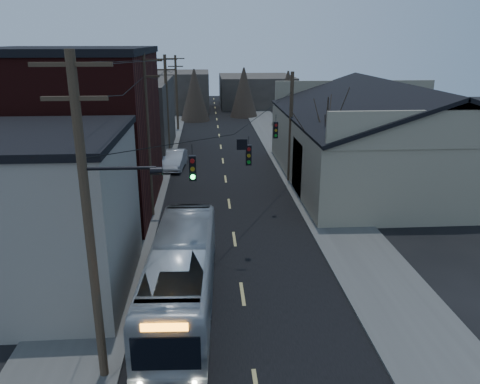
% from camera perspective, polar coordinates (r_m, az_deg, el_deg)
% --- Properties ---
extents(road_surface, '(9.00, 110.00, 0.02)m').
position_cam_1_polar(road_surface, '(41.65, -2.00, 3.15)').
color(road_surface, black).
rests_on(road_surface, ground).
extents(sidewalk_left, '(4.00, 110.00, 0.12)m').
position_cam_1_polar(sidewalk_left, '(41.93, -10.93, 3.00)').
color(sidewalk_left, '#474744').
rests_on(sidewalk_left, ground).
extents(sidewalk_right, '(4.00, 110.00, 0.12)m').
position_cam_1_polar(sidewalk_right, '(42.36, 6.83, 3.35)').
color(sidewalk_right, '#474744').
rests_on(sidewalk_right, ground).
extents(building_clapboard, '(8.00, 8.00, 7.00)m').
position_cam_1_polar(building_clapboard, '(21.90, -24.13, -2.85)').
color(building_clapboard, gray).
rests_on(building_clapboard, ground).
extents(building_brick, '(10.00, 12.00, 10.00)m').
position_cam_1_polar(building_brick, '(31.94, -19.75, 6.68)').
color(building_brick, black).
rests_on(building_brick, ground).
extents(building_left_far, '(9.00, 14.00, 7.00)m').
position_cam_1_polar(building_left_far, '(47.48, -14.00, 8.78)').
color(building_left_far, '#342E29').
rests_on(building_left_far, ground).
extents(warehouse, '(16.16, 20.60, 7.73)m').
position_cam_1_polar(warehouse, '(38.90, 17.84, 5.28)').
color(warehouse, gray).
rests_on(warehouse, ground).
extents(building_far_left, '(10.00, 12.00, 6.00)m').
position_cam_1_polar(building_far_left, '(75.76, -7.70, 12.06)').
color(building_far_left, '#342E29').
rests_on(building_far_left, ground).
extents(building_far_right, '(12.00, 14.00, 5.00)m').
position_cam_1_polar(building_far_right, '(81.09, 1.95, 12.23)').
color(building_far_right, '#342E29').
rests_on(building_far_right, ground).
extents(bare_tree, '(0.40, 0.40, 7.20)m').
position_cam_1_polar(bare_tree, '(32.05, 10.35, 4.92)').
color(bare_tree, black).
rests_on(bare_tree, ground).
extents(utility_lines, '(11.24, 45.28, 10.50)m').
position_cam_1_polar(utility_lines, '(34.89, -6.90, 8.42)').
color(utility_lines, '#382B1E').
rests_on(utility_lines, ground).
extents(bus, '(2.96, 10.78, 2.98)m').
position_cam_1_polar(bus, '(19.84, -7.15, -9.84)').
color(bus, '#A5ABB0').
rests_on(bus, ground).
extents(parked_car, '(2.12, 4.92, 1.58)m').
position_cam_1_polar(parked_car, '(41.18, -8.00, 3.92)').
color(parked_car, '#A3A6AA').
rests_on(parked_car, ground).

